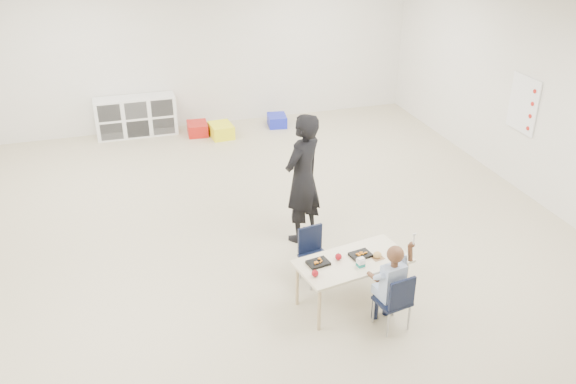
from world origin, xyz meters
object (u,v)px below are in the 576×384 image
object	(u,v)px
chair_near	(392,300)
child	(394,285)
cubby_shelf	(136,116)
adult	(303,178)
table	(352,281)

from	to	relation	value
chair_near	child	xyz separation A→B (m)	(0.00, 0.00, 0.19)
cubby_shelf	adult	xyz separation A→B (m)	(1.71, -4.23, 0.48)
chair_near	adult	distance (m)	2.03
adult	cubby_shelf	bearing A→B (deg)	-103.57
table	child	xyz separation A→B (m)	(0.24, -0.48, 0.24)
cubby_shelf	table	bearing A→B (deg)	-72.62
table	child	world-z (taller)	child
child	adult	size ratio (longest dim) A/B	0.62
chair_near	child	world-z (taller)	child
table	child	bearing A→B (deg)	-73.77
cubby_shelf	adult	size ratio (longest dim) A/B	0.85
child	adult	world-z (taller)	adult
chair_near	cubby_shelf	bearing A→B (deg)	98.18
cubby_shelf	adult	distance (m)	4.59
child	chair_near	bearing A→B (deg)	170.08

